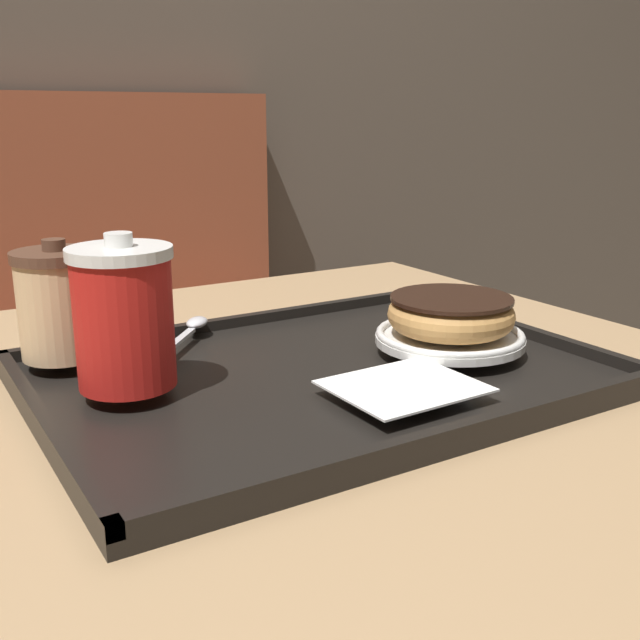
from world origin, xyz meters
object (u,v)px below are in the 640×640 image
(coffee_cup_rear, at_px, (59,303))
(spoon, at_px, (192,327))
(donut_chocolate_glazed, at_px, (451,313))
(coffee_cup_front, at_px, (123,316))

(coffee_cup_rear, bearing_deg, spoon, 5.65)
(coffee_cup_rear, xyz_separation_m, donut_chocolate_glazed, (0.35, -0.17, -0.02))
(coffee_cup_front, relative_size, spoon, 1.24)
(coffee_cup_front, bearing_deg, spoon, 48.31)
(coffee_cup_rear, distance_m, donut_chocolate_glazed, 0.39)
(donut_chocolate_glazed, bearing_deg, coffee_cup_front, 170.17)
(coffee_cup_rear, height_order, donut_chocolate_glazed, coffee_cup_rear)
(donut_chocolate_glazed, height_order, spoon, donut_chocolate_glazed)
(coffee_cup_rear, relative_size, spoon, 1.07)
(coffee_cup_front, relative_size, donut_chocolate_glazed, 1.03)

